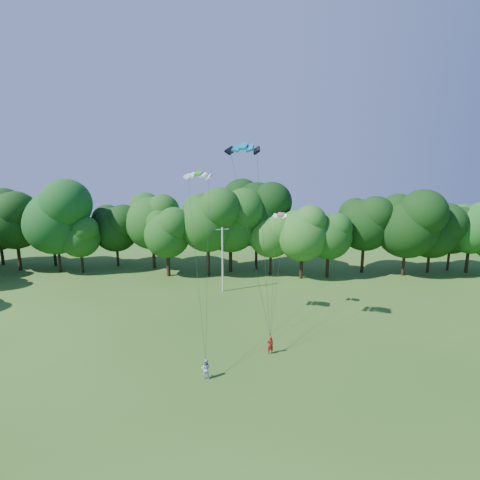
{
  "coord_description": "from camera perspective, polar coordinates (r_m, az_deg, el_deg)",
  "views": [
    {
      "loc": [
        0.88,
        -19.9,
        16.57
      ],
      "look_at": [
        -0.81,
        13.0,
        9.82
      ],
      "focal_mm": 28.0,
      "sensor_mm": 36.0,
      "label": 1
    }
  ],
  "objects": [
    {
      "name": "kite_flyer_left",
      "position": [
        34.48,
        4.63,
        -15.64
      ],
      "size": [
        0.7,
        0.58,
        1.64
      ],
      "primitive_type": "imported",
      "rotation": [
        0.0,
        0.0,
        3.5
      ],
      "color": "maroon",
      "rests_on": "ground"
    },
    {
      "name": "kite_teal",
      "position": [
        33.77,
        0.55,
        14.1
      ],
      "size": [
        3.17,
        1.88,
        0.68
      ],
      "rotation": [
        0.0,
        0.0,
        -0.2
      ],
      "color": "#057BA0",
      "rests_on": "ground"
    },
    {
      "name": "tree_back_west",
      "position": [
        63.16,
        -26.39,
        3.87
      ],
      "size": [
        10.37,
        10.37,
        15.08
      ],
      "color": "#2F2213",
      "rests_on": "ground"
    },
    {
      "name": "ground",
      "position": [
        25.92,
        0.36,
        -28.17
      ],
      "size": [
        160.0,
        160.0,
        0.0
      ],
      "primitive_type": "plane",
      "color": "#264C14",
      "rests_on": "ground"
    },
    {
      "name": "tree_back_center",
      "position": [
        58.13,
        2.55,
        5.12
      ],
      "size": [
        11.05,
        11.05,
        16.08
      ],
      "color": "black",
      "rests_on": "ground"
    },
    {
      "name": "kite_green",
      "position": [
        36.77,
        -6.37,
        10.07
      ],
      "size": [
        2.83,
        1.64,
        0.46
      ],
      "rotation": [
        0.0,
        0.0,
        -0.17
      ],
      "color": "green",
      "rests_on": "ground"
    },
    {
      "name": "kite_pink",
      "position": [
        40.22,
        6.14,
        3.91
      ],
      "size": [
        1.66,
        1.05,
        0.35
      ],
      "rotation": [
        0.0,
        0.0,
        -0.22
      ],
      "color": "#D13A72",
      "rests_on": "ground"
    },
    {
      "name": "tree_back_east",
      "position": [
        66.55,
        31.79,
        1.77
      ],
      "size": [
        7.97,
        7.97,
        11.59
      ],
      "color": "#352315",
      "rests_on": "ground"
    },
    {
      "name": "kite_flyer_right",
      "position": [
        31.12,
        -5.24,
        -18.92
      ],
      "size": [
        0.84,
        0.69,
        1.6
      ],
      "primitive_type": "imported",
      "rotation": [
        0.0,
        0.0,
        3.02
      ],
      "color": "#ADC5F0",
      "rests_on": "ground"
    },
    {
      "name": "utility_pole",
      "position": [
        48.74,
        -2.68,
        -2.93
      ],
      "size": [
        1.62,
        0.69,
        8.52
      ],
      "rotation": [
        0.0,
        0.0,
        0.37
      ],
      "color": "silver",
      "rests_on": "ground"
    }
  ]
}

